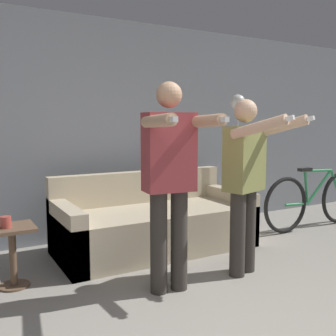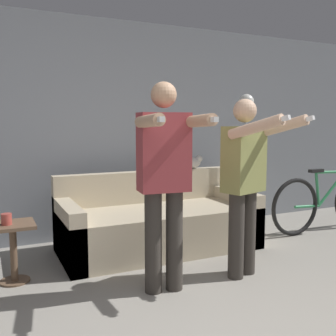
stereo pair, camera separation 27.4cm
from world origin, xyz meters
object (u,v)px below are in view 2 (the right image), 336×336
object	(u,v)px
person_right	(245,176)
floor_lamp	(246,133)
bicycle	(326,202)
side_table	(13,241)
cat	(190,163)
cup	(6,219)
person_left	(165,174)
couch	(158,224)

from	to	relation	value
person_right	floor_lamp	bearing A→B (deg)	36.86
person_right	bicycle	xyz separation A→B (m)	(1.85, 0.79, -0.54)
side_table	bicycle	world-z (taller)	bicycle
cat	bicycle	size ratio (longest dim) A/B	0.24
person_right	cup	world-z (taller)	person_right
floor_lamp	cat	bearing A→B (deg)	166.06
floor_lamp	side_table	size ratio (longest dim) A/B	3.33
person_left	floor_lamp	distance (m)	2.12
couch	cat	size ratio (longest dim) A/B	5.14
couch	cup	xyz separation A→B (m)	(-1.55, -0.34, 0.29)
couch	cat	world-z (taller)	cat
side_table	floor_lamp	bearing A→B (deg)	10.32
person_right	person_left	bearing A→B (deg)	162.85
floor_lamp	bicycle	distance (m)	1.37
floor_lamp	cup	xyz separation A→B (m)	(-2.84, -0.54, -0.69)
cup	bicycle	world-z (taller)	bicycle
cat	cup	xyz separation A→B (m)	(-2.15, -0.71, -0.33)
floor_lamp	cup	bearing A→B (deg)	-169.32
person_left	cup	distance (m)	1.41
couch	cup	distance (m)	1.61
person_left	cup	world-z (taller)	person_left
cup	person_left	bearing A→B (deg)	-31.57
person_right	cup	xyz separation A→B (m)	(-1.94, 0.71, -0.34)
person_right	couch	bearing A→B (deg)	93.20
side_table	couch	bearing A→B (deg)	11.74
couch	side_table	distance (m)	1.54
person_left	side_table	world-z (taller)	person_left
cat	floor_lamp	size ratio (longest dim) A/B	0.24
bicycle	person_left	bearing A→B (deg)	-163.31
couch	side_table	size ratio (longest dim) A/B	4.06
person_right	cat	size ratio (longest dim) A/B	3.86
couch	floor_lamp	world-z (taller)	floor_lamp
floor_lamp	side_table	world-z (taller)	floor_lamp
cat	floor_lamp	distance (m)	0.80
floor_lamp	cup	distance (m)	2.97
person_left	person_right	world-z (taller)	person_left
person_right	cat	bearing A→B (deg)	64.44
floor_lamp	side_table	bearing A→B (deg)	-169.68
person_left	floor_lamp	size ratio (longest dim) A/B	0.98
cup	side_table	bearing A→B (deg)	30.39
person_right	cup	bearing A→B (deg)	142.81
couch	person_left	size ratio (longest dim) A/B	1.24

